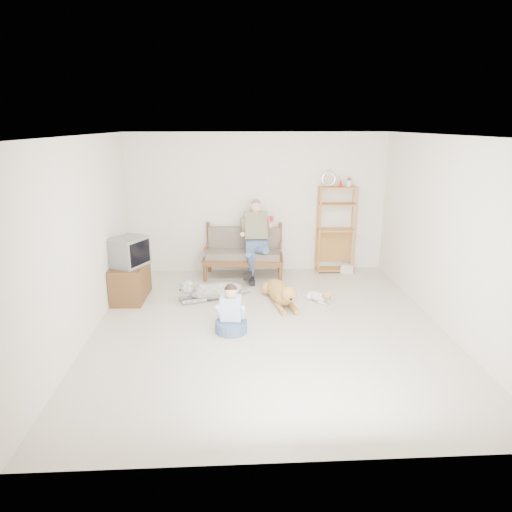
{
  "coord_description": "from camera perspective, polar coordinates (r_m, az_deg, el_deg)",
  "views": [
    {
      "loc": [
        -0.51,
        -6.05,
        2.85
      ],
      "look_at": [
        -0.13,
        1.0,
        0.79
      ],
      "focal_mm": 32.0,
      "sensor_mm": 36.0,
      "label": 1
    }
  ],
  "objects": [
    {
      "name": "ceiling",
      "position": [
        6.07,
        1.76,
        14.83
      ],
      "size": [
        5.5,
        5.5,
        0.0
      ],
      "primitive_type": "plane",
      "rotation": [
        3.14,
        0.0,
        0.0
      ],
      "color": "silver",
      "rests_on": "ground"
    },
    {
      "name": "wall_right",
      "position": [
        6.92,
        22.78,
        2.45
      ],
      "size": [
        0.0,
        5.5,
        5.5
      ],
      "primitive_type": "plane",
      "rotation": [
        1.57,
        0.0,
        -1.57
      ],
      "color": "silver",
      "rests_on": "ground"
    },
    {
      "name": "crt_tv",
      "position": [
        7.73,
        -15.59,
        0.54
      ],
      "size": [
        0.66,
        0.71,
        0.47
      ],
      "rotation": [
        0.0,
        0.0,
        -0.48
      ],
      "color": "slate",
      "rests_on": "tv_stand"
    },
    {
      "name": "shaggy_dog",
      "position": [
        7.69,
        -5.78,
        -4.32
      ],
      "size": [
        1.26,
        0.58,
        0.39
      ],
      "rotation": [
        0.0,
        0.0,
        -1.26
      ],
      "color": "white",
      "rests_on": "ground"
    },
    {
      "name": "tv_stand",
      "position": [
        7.94,
        -15.46,
        -3.1
      ],
      "size": [
        0.54,
        0.92,
        0.6
      ],
      "rotation": [
        0.0,
        0.0,
        -0.04
      ],
      "color": "brown",
      "rests_on": "ground"
    },
    {
      "name": "book_stack",
      "position": [
        9.23,
        11.29,
        -1.56
      ],
      "size": [
        0.28,
        0.23,
        0.15
      ],
      "primitive_type": "cube",
      "rotation": [
        0.0,
        0.0,
        -0.26
      ],
      "color": "white",
      "rests_on": "ground"
    },
    {
      "name": "loveseat",
      "position": [
        8.74,
        -1.6,
        0.55
      ],
      "size": [
        1.56,
        0.83,
        0.95
      ],
      "rotation": [
        0.0,
        0.0,
        -0.09
      ],
      "color": "brown",
      "rests_on": "ground"
    },
    {
      "name": "wall_front",
      "position": [
        3.66,
        5.24,
        -8.03
      ],
      "size": [
        5.0,
        0.0,
        5.0
      ],
      "primitive_type": "plane",
      "rotation": [
        -1.57,
        0.0,
        0.0
      ],
      "color": "silver",
      "rests_on": "ground"
    },
    {
      "name": "terrier",
      "position": [
        7.65,
        7.96,
        -5.05
      ],
      "size": [
        0.42,
        0.48,
        0.22
      ],
      "rotation": [
        0.0,
        0.0,
        0.68
      ],
      "color": "silver",
      "rests_on": "ground"
    },
    {
      "name": "wall_outlet",
      "position": [
        9.17,
        -7.62,
        -0.04
      ],
      "size": [
        0.12,
        0.02,
        0.08
      ],
      "primitive_type": "cube",
      "color": "white",
      "rests_on": "ground"
    },
    {
      "name": "child",
      "position": [
        6.49,
        -3.14,
        -7.33
      ],
      "size": [
        0.46,
        0.46,
        0.72
      ],
      "rotation": [
        0.0,
        0.0,
        -0.1
      ],
      "color": "#435A7C",
      "rests_on": "ground"
    },
    {
      "name": "etagere",
      "position": [
        9.05,
        9.95,
        3.37
      ],
      "size": [
        0.75,
        0.33,
        1.99
      ],
      "color": "#B27C38",
      "rests_on": "ground"
    },
    {
      "name": "wall_back",
      "position": [
        8.94,
        0.2,
        6.59
      ],
      "size": [
        5.0,
        0.0,
        5.0
      ],
      "primitive_type": "plane",
      "rotation": [
        1.57,
        0.0,
        0.0
      ],
      "color": "silver",
      "rests_on": "ground"
    },
    {
      "name": "golden_retriever",
      "position": [
        7.52,
        3.15,
        -4.61
      ],
      "size": [
        0.51,
        1.4,
        0.43
      ],
      "rotation": [
        0.0,
        0.0,
        0.17
      ],
      "color": "#BC8641",
      "rests_on": "ground"
    },
    {
      "name": "floor",
      "position": [
        6.7,
        1.56,
        -8.92
      ],
      "size": [
        5.5,
        5.5,
        0.0
      ],
      "primitive_type": "plane",
      "color": "silver",
      "rests_on": "ground"
    },
    {
      "name": "wall_left",
      "position": [
        6.54,
        -20.75,
        1.92
      ],
      "size": [
        0.0,
        5.5,
        5.5
      ],
      "primitive_type": "plane",
      "rotation": [
        1.57,
        0.0,
        1.57
      ],
      "color": "silver",
      "rests_on": "ground"
    },
    {
      "name": "man",
      "position": [
        8.5,
        -0.09,
        1.47
      ],
      "size": [
        0.56,
        0.81,
        1.31
      ],
      "color": "#435A7C",
      "rests_on": "loveseat"
    }
  ]
}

